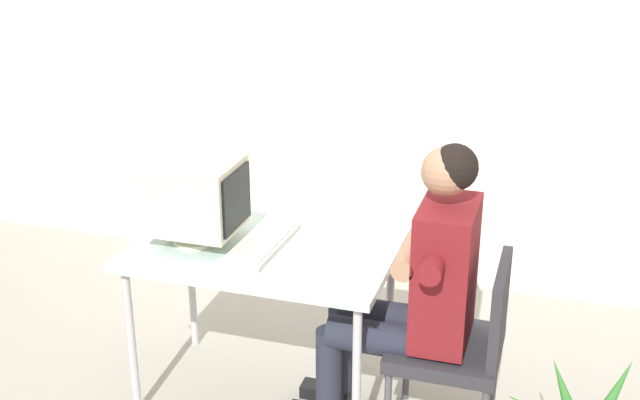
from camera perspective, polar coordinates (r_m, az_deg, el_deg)
ground_plane at (r=3.94m, az=-3.66°, el=-13.12°), size 12.00×12.00×0.00m
wall_back at (r=4.56m, az=5.90°, el=12.19°), size 8.00×0.10×3.00m
desk at (r=3.59m, az=-3.92°, el=-4.16°), size 1.12×0.71×0.74m
crt_monitor at (r=3.57m, az=-8.53°, el=0.29°), size 0.39×0.32×0.37m
keyboard at (r=3.57m, az=-4.02°, el=-3.00°), size 0.20×0.48×0.03m
office_chair at (r=3.48m, az=9.69°, el=-9.43°), size 0.45×0.45×0.82m
person_seated at (r=3.39m, az=6.62°, el=-5.79°), size 0.75×0.57×1.30m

